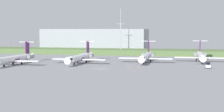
{
  "coord_description": "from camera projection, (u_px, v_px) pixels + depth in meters",
  "views": [
    {
      "loc": [
        29.39,
        -110.3,
        13.75
      ],
      "look_at": [
        0.0,
        19.75,
        3.0
      ],
      "focal_mm": 51.06,
      "sensor_mm": 36.0,
      "label": 1
    }
  ],
  "objects": [
    {
      "name": "safety_cone_mid_marker",
      "position": [
        138.0,
        67.0,
        117.65
      ],
      "size": [
        0.44,
        0.44,
        0.55
      ],
      "primitive_type": "cone",
      "color": "orange",
      "rests_on": "ground"
    },
    {
      "name": "regional_jet_third",
      "position": [
        146.0,
        56.0,
        137.36
      ],
      "size": [
        22.81,
        31.0,
        9.0
      ],
      "color": "white",
      "rests_on": "ground"
    },
    {
      "name": "ground_plane",
      "position": [
        117.0,
        61.0,
        143.97
      ],
      "size": [
        500.0,
        500.0,
        0.0
      ],
      "primitive_type": "plane",
      "color": "gray"
    },
    {
      "name": "distant_hangar",
      "position": [
        96.0,
        40.0,
        209.95
      ],
      "size": [
        66.93,
        28.33,
        14.61
      ],
      "primitive_type": "cube",
      "color": "#9EA3AD",
      "rests_on": "ground"
    },
    {
      "name": "regional_jet_second",
      "position": [
        81.0,
        57.0,
        132.96
      ],
      "size": [
        22.81,
        31.0,
        9.0
      ],
      "color": "white",
      "rests_on": "ground"
    },
    {
      "name": "regional_jet_fourth",
      "position": [
        201.0,
        56.0,
        140.7
      ],
      "size": [
        22.81,
        31.0,
        9.0
      ],
      "color": "white",
      "rests_on": "ground"
    },
    {
      "name": "safety_cone_front_marker",
      "position": [
        128.0,
        67.0,
        118.77
      ],
      "size": [
        0.44,
        0.44,
        0.55
      ],
      "primitive_type": "cone",
      "color": "orange",
      "rests_on": "ground"
    },
    {
      "name": "grass_berm",
      "position": [
        131.0,
        52.0,
        182.15
      ],
      "size": [
        320.0,
        20.0,
        2.97
      ],
      "primitive_type": "cube",
      "color": "#597542",
      "rests_on": "ground"
    },
    {
      "name": "antenna_mast",
      "position": [
        121.0,
        35.0,
        180.48
      ],
      "size": [
        4.4,
        0.5,
        26.67
      ],
      "color": "#B2B2B7",
      "rests_on": "ground"
    },
    {
      "name": "baggage_tug",
      "position": [
        208.0,
        66.0,
        115.18
      ],
      "size": [
        1.72,
        3.2,
        2.3
      ],
      "color": "silver",
      "rests_on": "ground"
    },
    {
      "name": "regional_jet_nearest",
      "position": [
        15.0,
        59.0,
        127.0
      ],
      "size": [
        22.81,
        31.0,
        9.0
      ],
      "color": "white",
      "rests_on": "ground"
    },
    {
      "name": "safety_cone_rear_marker",
      "position": [
        150.0,
        67.0,
        117.18
      ],
      "size": [
        0.44,
        0.44,
        0.55
      ],
      "primitive_type": "cone",
      "color": "orange",
      "rests_on": "ground"
    }
  ]
}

